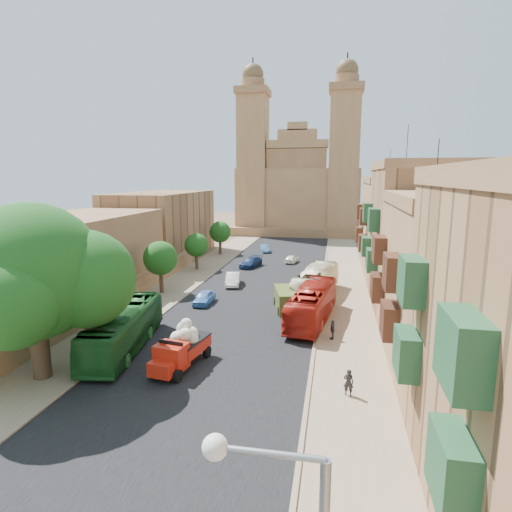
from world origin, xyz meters
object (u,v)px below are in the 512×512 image
(bus_cream_east, at_px, (316,282))
(car_white_b, at_px, (292,259))
(church, at_px, (299,189))
(olive_pickup, at_px, (287,300))
(street_tree_a, at_px, (101,296))
(street_tree_c, at_px, (196,245))
(red_truck, at_px, (181,347))
(pedestrian_c, at_px, (332,330))
(street_tree_d, at_px, (220,232))
(car_blue_a, at_px, (204,298))
(bus_green_north, at_px, (124,329))
(car_blue_b, at_px, (265,249))
(pedestrian_a, at_px, (349,382))
(bus_red_east, at_px, (312,304))
(car_dkblue, at_px, (251,262))
(car_white_a, at_px, (233,279))
(car_cream, at_px, (304,284))
(ficus_tree, at_px, (35,277))
(street_tree_b, at_px, (160,258))

(bus_cream_east, xyz_separation_m, car_white_b, (-4.27, 17.13, -0.96))
(church, relative_size, olive_pickup, 7.24)
(church, xyz_separation_m, street_tree_a, (-10.00, -66.61, -6.57))
(street_tree_a, height_order, car_white_b, street_tree_a)
(street_tree_c, distance_m, red_truck, 30.33)
(pedestrian_c, bearing_deg, street_tree_c, -148.02)
(street_tree_d, xyz_separation_m, car_blue_a, (5.77, -27.14, -2.91))
(bus_green_north, distance_m, car_blue_b, 42.17)
(bus_cream_east, bearing_deg, church, -72.24)
(street_tree_c, xyz_separation_m, pedestrian_a, (19.26, -30.84, -2.50))
(bus_red_east, bearing_deg, car_blue_a, -8.74)
(bus_red_east, xyz_separation_m, car_dkblue, (-9.60, 21.08, -0.87))
(olive_pickup, relative_size, bus_red_east, 0.45)
(red_truck, relative_size, bus_cream_east, 0.50)
(bus_red_east, bearing_deg, red_truck, 61.22)
(street_tree_d, relative_size, car_white_a, 1.24)
(red_truck, height_order, car_cream, red_truck)
(car_white_a, distance_m, pedestrian_c, 18.70)
(bus_red_east, xyz_separation_m, car_cream, (-1.50, 10.19, -0.82))
(car_blue_a, xyz_separation_m, car_blue_b, (1.11, 30.10, -0.06))
(ficus_tree, xyz_separation_m, bus_cream_east, (15.86, 21.54, -4.93))
(bus_cream_east, bearing_deg, street_tree_c, -21.59)
(car_white_a, relative_size, car_cream, 0.82)
(church, distance_m, pedestrian_a, 74.55)
(street_tree_b, distance_m, car_blue_a, 7.28)
(car_blue_a, xyz_separation_m, pedestrian_a, (13.49, -15.70, 0.16))
(red_truck, height_order, olive_pickup, red_truck)
(bus_cream_east, distance_m, pedestrian_c, 12.00)
(street_tree_d, relative_size, red_truck, 0.96)
(car_white_a, height_order, car_blue_b, car_white_a)
(bus_green_north, height_order, pedestrian_c, bus_green_north)
(olive_pickup, height_order, car_cream, olive_pickup)
(bus_green_north, height_order, bus_red_east, bus_green_north)
(pedestrian_a, bearing_deg, car_dkblue, -61.13)
(car_dkblue, bearing_deg, bus_cream_east, -39.08)
(olive_pickup, bearing_deg, street_tree_c, 132.20)
(olive_pickup, xyz_separation_m, bus_red_east, (2.50, -2.90, 0.60))
(bus_green_north, xyz_separation_m, car_white_a, (3.31, 19.55, -0.85))
(street_tree_b, height_order, car_cream, street_tree_b)
(street_tree_b, xyz_separation_m, bus_cream_east, (16.45, 1.55, -2.24))
(street_tree_d, height_order, pedestrian_a, street_tree_d)
(car_white_b, bearing_deg, car_white_a, 81.84)
(red_truck, bearing_deg, car_white_a, 94.56)
(street_tree_c, xyz_separation_m, red_truck, (8.53, -29.04, -1.93))
(church, height_order, bus_cream_east, church)
(car_cream, relative_size, pedestrian_a, 3.27)
(pedestrian_c, bearing_deg, car_blue_a, -127.12)
(street_tree_c, bearing_deg, car_white_a, -47.77)
(street_tree_c, height_order, pedestrian_c, street_tree_c)
(ficus_tree, relative_size, car_blue_b, 3.14)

